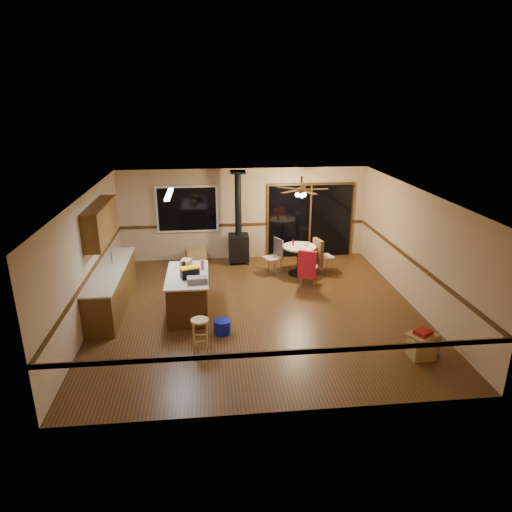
{
  "coord_description": "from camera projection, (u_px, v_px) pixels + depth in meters",
  "views": [
    {
      "loc": [
        -0.99,
        -9.1,
        4.45
      ],
      "look_at": [
        0.0,
        0.3,
        1.15
      ],
      "focal_mm": 32.0,
      "sensor_mm": 36.0,
      "label": 1
    }
  ],
  "objects": [
    {
      "name": "bar_stool",
      "position": [
        200.0,
        334.0,
        8.43
      ],
      "size": [
        0.38,
        0.38,
        0.6
      ],
      "primitive_type": "cylinder",
      "rotation": [
        0.0,
        0.0,
        -0.17
      ],
      "color": "tan",
      "rests_on": "floor"
    },
    {
      "name": "bottle_dark",
      "position": [
        184.0,
        268.0,
        9.64
      ],
      "size": [
        0.1,
        0.1,
        0.28
      ],
      "primitive_type": "cylinder",
      "rotation": [
        0.0,
        0.0,
        -0.31
      ],
      "color": "black",
      "rests_on": "kitchen_island"
    },
    {
      "name": "wood_stove",
      "position": [
        239.0,
        238.0,
        12.71
      ],
      "size": [
        0.55,
        0.5,
        2.52
      ],
      "color": "black",
      "rests_on": "ground"
    },
    {
      "name": "chair_right",
      "position": [
        319.0,
        252.0,
        11.98
      ],
      "size": [
        0.55,
        0.52,
        0.7
      ],
      "color": "tan",
      "rests_on": "ground"
    },
    {
      "name": "ceiling",
      "position": [
        258.0,
        193.0,
        9.25
      ],
      "size": [
        7.0,
        7.0,
        0.0
      ],
      "primitive_type": "plane",
      "rotation": [
        3.14,
        0.0,
        0.0
      ],
      "color": "silver",
      "rests_on": "ground"
    },
    {
      "name": "wall_back",
      "position": [
        244.0,
        214.0,
        12.96
      ],
      "size": [
        7.0,
        0.0,
        7.0
      ],
      "primitive_type": "plane",
      "rotation": [
        1.57,
        0.0,
        0.0
      ],
      "color": "tan",
      "rests_on": "ground"
    },
    {
      "name": "box_on_island",
      "position": [
        186.0,
        264.0,
        10.0
      ],
      "size": [
        0.27,
        0.32,
        0.19
      ],
      "primitive_type": "cube",
      "rotation": [
        0.0,
        0.0,
        -0.26
      ],
      "color": "#9F7E47",
      "rests_on": "kitchen_island"
    },
    {
      "name": "kitchen_island",
      "position": [
        188.0,
        294.0,
        9.81
      ],
      "size": [
        0.88,
        1.68,
        0.9
      ],
      "color": "#4D2C13",
      "rests_on": "ground"
    },
    {
      "name": "wall_front",
      "position": [
        284.0,
        335.0,
        6.39
      ],
      "size": [
        7.0,
        0.0,
        7.0
      ],
      "primitive_type": "plane",
      "rotation": [
        -1.57,
        0.0,
        0.0
      ],
      "color": "tan",
      "rests_on": "ground"
    },
    {
      "name": "wall_right",
      "position": [
        415.0,
        249.0,
        10.02
      ],
      "size": [
        0.0,
        7.0,
        7.0
      ],
      "primitive_type": "plane",
      "rotation": [
        1.57,
        0.0,
        -1.57
      ],
      "color": "tan",
      "rests_on": "ground"
    },
    {
      "name": "glass_red",
      "position": [
        293.0,
        243.0,
        11.92
      ],
      "size": [
        0.06,
        0.06,
        0.14
      ],
      "primitive_type": "cylinder",
      "rotation": [
        0.0,
        0.0,
        0.04
      ],
      "color": "#590C14",
      "rests_on": "dining_table"
    },
    {
      "name": "ceiling_fan",
      "position": [
        301.0,
        192.0,
        11.39
      ],
      "size": [
        0.24,
        0.24,
        0.55
      ],
      "color": "brown",
      "rests_on": "ceiling"
    },
    {
      "name": "box_corner_a",
      "position": [
        422.0,
        343.0,
        8.33
      ],
      "size": [
        0.64,
        0.61,
        0.38
      ],
      "primitive_type": "cube",
      "rotation": [
        0.0,
        0.0,
        0.49
      ],
      "color": "#9F7E47",
      "rests_on": "floor"
    },
    {
      "name": "window",
      "position": [
        187.0,
        209.0,
        12.69
      ],
      "size": [
        1.72,
        0.1,
        1.32
      ],
      "primitive_type": "cube",
      "color": "black",
      "rests_on": "ground"
    },
    {
      "name": "box_under_window",
      "position": [
        196.0,
        256.0,
        12.81
      ],
      "size": [
        0.61,
        0.53,
        0.43
      ],
      "primitive_type": "cube",
      "rotation": [
        0.0,
        0.0,
        0.19
      ],
      "color": "#9F7E47",
      "rests_on": "floor"
    },
    {
      "name": "fluorescent_strip",
      "position": [
        169.0,
        194.0,
        9.37
      ],
      "size": [
        0.1,
        1.2,
        0.04
      ],
      "primitive_type": "cube",
      "color": "white",
      "rests_on": "ceiling"
    },
    {
      "name": "blue_bucket",
      "position": [
        222.0,
        327.0,
        9.05
      ],
      "size": [
        0.36,
        0.36,
        0.28
      ],
      "primitive_type": "cylinder",
      "rotation": [
        0.0,
        0.0,
        0.1
      ],
      "color": "#0D1DC1",
      "rests_on": "floor"
    },
    {
      "name": "dining_table",
      "position": [
        299.0,
        255.0,
        11.95
      ],
      "size": [
        0.87,
        0.87,
        0.78
      ],
      "color": "black",
      "rests_on": "ground"
    },
    {
      "name": "sliding_door",
      "position": [
        310.0,
        221.0,
        13.19
      ],
      "size": [
        2.52,
        0.1,
        2.1
      ],
      "primitive_type": "cube",
      "color": "black",
      "rests_on": "ground"
    },
    {
      "name": "chair_rail",
      "position": [
        257.0,
        267.0,
        9.78
      ],
      "size": [
        7.0,
        7.0,
        0.08
      ],
      "primitive_type": null,
      "color": "#3E270F",
      "rests_on": "ground"
    },
    {
      "name": "countertop",
      "position": [
        110.0,
        270.0,
        9.97
      ],
      "size": [
        0.64,
        3.04,
        0.04
      ],
      "primitive_type": "cube",
      "color": "#C3B298",
      "rests_on": "lower_cabinets"
    },
    {
      "name": "glass_cream",
      "position": [
        307.0,
        244.0,
        11.81
      ],
      "size": [
        0.07,
        0.07,
        0.13
      ],
      "primitive_type": "cylinder",
      "rotation": [
        0.0,
        0.0,
        -0.36
      ],
      "color": "beige",
      "rests_on": "dining_table"
    },
    {
      "name": "upper_cabinets",
      "position": [
        101.0,
        222.0,
        9.81
      ],
      "size": [
        0.35,
        2.0,
        0.8
      ],
      "primitive_type": "cube",
      "color": "brown",
      "rests_on": "ground"
    },
    {
      "name": "chair_left",
      "position": [
        276.0,
        252.0,
        12.01
      ],
      "size": [
        0.54,
        0.54,
        0.51
      ],
      "color": "tan",
      "rests_on": "ground"
    },
    {
      "name": "floor",
      "position": [
        257.0,
        309.0,
        10.11
      ],
      "size": [
        7.0,
        7.0,
        0.0
      ],
      "primitive_type": "plane",
      "color": "#4A2D14",
      "rests_on": "ground"
    },
    {
      "name": "box_corner_b",
      "position": [
        421.0,
        349.0,
        8.2
      ],
      "size": [
        0.44,
        0.39,
        0.34
      ],
      "primitive_type": "cube",
      "rotation": [
        0.0,
        0.0,
        0.07
      ],
      "color": "#9F7E47",
      "rests_on": "floor"
    },
    {
      "name": "bottle_pink",
      "position": [
        202.0,
        265.0,
        9.86
      ],
      "size": [
        0.09,
        0.09,
        0.23
      ],
      "primitive_type": "cylinder",
      "rotation": [
        0.0,
        0.0,
        -0.33
      ],
      "color": "#D84C8C",
      "rests_on": "kitchen_island"
    },
    {
      "name": "box_small_red",
      "position": [
        423.0,
        332.0,
        8.26
      ],
      "size": [
        0.36,
        0.34,
        0.08
      ],
      "primitive_type": "cube",
      "rotation": [
        0.0,
        0.0,
        0.49
      ],
      "color": "maroon",
      "rests_on": "box_corner_a"
    },
    {
      "name": "bottle_white",
      "position": [
        186.0,
        264.0,
        10.0
      ],
      "size": [
        0.07,
        0.07,
        0.16
      ],
      "primitive_type": "cylinder",
      "rotation": [
        0.0,
        0.0,
        -0.37
      ],
      "color": "white",
      "rests_on": "kitchen_island"
    },
    {
      "name": "toolbox_yellow_lid",
      "position": [
        190.0,
        268.0,
        9.4
      ],
      "size": [
        0.44,
        0.32,
        0.03
      ],
      "primitive_type": "cube",
      "rotation": [
        0.0,
        0.0,
        0.32
      ],
      "color": "gold",
      "rests_on": "toolbox_black"
    },
    {
      "name": "toolbox_black",
      "position": [
        190.0,
        273.0,
        9.44
      ],
      "size": [
        0.41,
        0.3,
        0.21
      ],
      "primitive_type": "cube",
      "rotation": [
        0.0,
        0.0,
        0.32
      ],
      "color": "black",
      "rests_on": "kitchen_island"
    },
    {
      "name": "chair_near",
      "position": [
        307.0,
        264.0,
        11.11
      ],
      "size": [
        0.57,
        0.59,
        0.7
      ],
      "color": "tan",
      "rests_on": "ground"
    },
    {
      "name": "toolbox_grey",
      "position": [
        197.0,
        280.0,
        9.19
      ],
      "size": [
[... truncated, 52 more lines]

